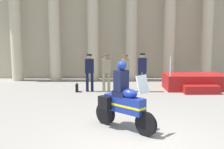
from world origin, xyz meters
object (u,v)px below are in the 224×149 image
object	(u,v)px
officer_in_row_0	(90,70)
officer_in_row_2	(125,70)
officer_in_row_1	(106,70)
briefcase_on_ground	(77,88)
officer_in_row_3	(142,69)
motorcycle_with_rider	(122,101)
reviewing_stand	(195,82)

from	to	relation	value
officer_in_row_0	officer_in_row_2	world-z (taller)	officer_in_row_0
officer_in_row_1	briefcase_on_ground	bearing A→B (deg)	-0.57
officer_in_row_3	briefcase_on_ground	world-z (taller)	officer_in_row_3
officer_in_row_0	motorcycle_with_rider	world-z (taller)	motorcycle_with_rider
officer_in_row_0	officer_in_row_2	distance (m)	1.61
officer_in_row_1	briefcase_on_ground	distance (m)	1.57
officer_in_row_2	officer_in_row_3	distance (m)	0.75
officer_in_row_0	officer_in_row_1	distance (m)	0.76
officer_in_row_2	briefcase_on_ground	bearing A→B (deg)	1.51
officer_in_row_2	officer_in_row_0	bearing A→B (deg)	-0.04
officer_in_row_1	officer_in_row_2	size ratio (longest dim) A/B	1.01
officer_in_row_1	officer_in_row_3	size ratio (longest dim) A/B	0.98
reviewing_stand	officer_in_row_2	size ratio (longest dim) A/B	1.66
officer_in_row_0	briefcase_on_ground	xyz separation A→B (m)	(-0.58, -0.04, -0.82)
reviewing_stand	briefcase_on_ground	size ratio (longest dim) A/B	7.76
officer_in_row_0	motorcycle_with_rider	distance (m)	5.21
officer_in_row_0	officer_in_row_1	size ratio (longest dim) A/B	1.00
briefcase_on_ground	officer_in_row_1	bearing A→B (deg)	-2.32
officer_in_row_2	briefcase_on_ground	xyz separation A→B (m)	(-2.18, 0.01, -0.81)
officer_in_row_3	motorcycle_with_rider	size ratio (longest dim) A/B	0.91
reviewing_stand	officer_in_row_1	world-z (taller)	officer_in_row_1
officer_in_row_3	motorcycle_with_rider	bearing A→B (deg)	78.51
officer_in_row_2	officer_in_row_3	size ratio (longest dim) A/B	0.97
officer_in_row_0	officer_in_row_1	world-z (taller)	officer_in_row_1
reviewing_stand	officer_in_row_2	world-z (taller)	officer_in_row_2
officer_in_row_3	motorcycle_with_rider	xyz separation A→B (m)	(-1.17, -4.99, -0.23)
motorcycle_with_rider	officer_in_row_1	bearing A→B (deg)	138.94
reviewing_stand	officer_in_row_3	world-z (taller)	officer_in_row_3
officer_in_row_3	briefcase_on_ground	bearing A→B (deg)	0.92
officer_in_row_1	motorcycle_with_rider	world-z (taller)	motorcycle_with_rider
reviewing_stand	motorcycle_with_rider	xyz separation A→B (m)	(-3.73, -5.41, 0.45)
briefcase_on_ground	officer_in_row_0	bearing A→B (deg)	4.06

